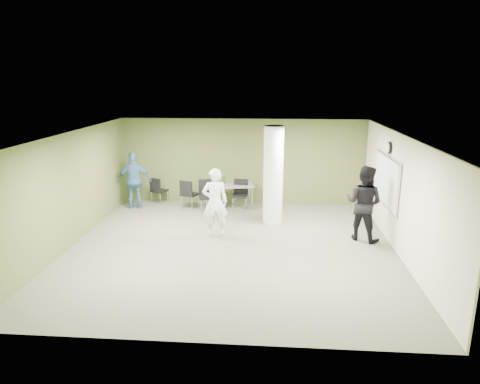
# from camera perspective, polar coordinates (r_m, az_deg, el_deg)

# --- Properties ---
(floor) EXTENTS (8.00, 8.00, 0.00)m
(floor) POSITION_cam_1_polar(r_m,az_deg,el_deg) (10.72, -1.12, -7.35)
(floor) COLOR #545643
(floor) RESTS_ON ground
(ceiling) EXTENTS (8.00, 8.00, 0.00)m
(ceiling) POSITION_cam_1_polar(r_m,az_deg,el_deg) (10.00, -1.20, 7.66)
(ceiling) COLOR white
(ceiling) RESTS_ON wall_back
(wall_back) EXTENTS (8.00, 2.80, 0.02)m
(wall_back) POSITION_cam_1_polar(r_m,az_deg,el_deg) (14.16, 0.41, 4.10)
(wall_back) COLOR #525E2C
(wall_back) RESTS_ON floor
(wall_left) EXTENTS (0.02, 8.00, 2.80)m
(wall_left) POSITION_cam_1_polar(r_m,az_deg,el_deg) (11.37, -21.65, 0.30)
(wall_left) COLOR #525E2C
(wall_left) RESTS_ON floor
(wall_right_cream) EXTENTS (0.02, 8.00, 2.80)m
(wall_right_cream) POSITION_cam_1_polar(r_m,az_deg,el_deg) (10.67, 20.76, -0.53)
(wall_right_cream) COLOR beige
(wall_right_cream) RESTS_ON floor
(column) EXTENTS (0.56, 0.56, 2.80)m
(column) POSITION_cam_1_polar(r_m,az_deg,el_deg) (12.17, 4.45, 2.24)
(column) COLOR silver
(column) RESTS_ON floor
(whiteboard) EXTENTS (0.05, 2.30, 1.30)m
(whiteboard) POSITION_cam_1_polar(r_m,az_deg,el_deg) (11.74, 18.86, 1.50)
(whiteboard) COLOR silver
(whiteboard) RESTS_ON wall_right_cream
(wall_clock) EXTENTS (0.06, 0.32, 0.32)m
(wall_clock) POSITION_cam_1_polar(r_m,az_deg,el_deg) (11.59, 19.22, 5.59)
(wall_clock) COLOR black
(wall_clock) RESTS_ON wall_right_cream
(folding_table) EXTENTS (1.72, 1.02, 1.01)m
(folding_table) POSITION_cam_1_polar(r_m,az_deg,el_deg) (13.69, -1.55, 0.76)
(folding_table) COLOR gray
(folding_table) RESTS_ON floor
(wastebasket) EXTENTS (0.24, 0.24, 0.28)m
(wastebasket) POSITION_cam_1_polar(r_m,az_deg,el_deg) (13.75, -2.71, -1.67)
(wastebasket) COLOR #4C4C4C
(wastebasket) RESTS_ON floor
(chair_back_left) EXTENTS (0.59, 0.59, 0.90)m
(chair_back_left) POSITION_cam_1_polar(r_m,az_deg,el_deg) (14.41, -10.92, 0.44)
(chair_back_left) COLOR black
(chair_back_left) RESTS_ON floor
(chair_back_right) EXTENTS (0.61, 0.61, 0.95)m
(chair_back_right) POSITION_cam_1_polar(r_m,az_deg,el_deg) (13.69, -6.91, -0.02)
(chair_back_right) COLOR black
(chair_back_right) RESTS_ON floor
(chair_table_left) EXTENTS (0.62, 0.62, 1.02)m
(chair_table_left) POSITION_cam_1_polar(r_m,az_deg,el_deg) (13.35, -4.43, -0.17)
(chair_table_left) COLOR black
(chair_table_left) RESTS_ON floor
(chair_table_right) EXTENTS (0.52, 0.52, 0.96)m
(chair_table_right) POSITION_cam_1_polar(r_m,az_deg,el_deg) (13.56, 0.04, -0.02)
(chair_table_right) COLOR black
(chair_table_right) RESTS_ON floor
(woman_white) EXTENTS (0.74, 0.56, 1.83)m
(woman_white) POSITION_cam_1_polar(r_m,az_deg,el_deg) (11.23, -3.35, -1.39)
(woman_white) COLOR white
(woman_white) RESTS_ON floor
(man_black) EXTENTS (1.20, 1.14, 1.96)m
(man_black) POSITION_cam_1_polar(r_m,az_deg,el_deg) (11.37, 16.18, -1.44)
(man_black) COLOR black
(man_black) RESTS_ON floor
(man_blue) EXTENTS (1.13, 0.64, 1.82)m
(man_blue) POSITION_cam_1_polar(r_m,az_deg,el_deg) (14.02, -13.88, 1.49)
(man_blue) COLOR #3C6895
(man_blue) RESTS_ON floor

